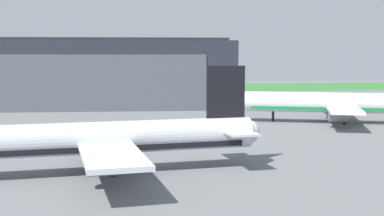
{
  "coord_description": "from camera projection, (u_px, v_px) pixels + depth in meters",
  "views": [
    {
      "loc": [
        2.14,
        -71.66,
        15.0
      ],
      "look_at": [
        9.7,
        17.49,
        5.78
      ],
      "focal_mm": 48.8,
      "sensor_mm": 36.0,
      "label": 1
    }
  ],
  "objects": [
    {
      "name": "ground_plane",
      "position": [
        133.0,
        163.0,
        72.39
      ],
      "size": [
        440.0,
        440.0,
        0.0
      ],
      "primitive_type": "plane",
      "color": "slate"
    },
    {
      "name": "grass_field_strip",
      "position": [
        143.0,
        87.0,
        239.12
      ],
      "size": [
        440.0,
        56.0,
        0.08
      ],
      "primitive_type": "cube",
      "color": "#347335",
      "rests_on": "ground_plane"
    },
    {
      "name": "maintenance_hangar",
      "position": [
        109.0,
        73.0,
        156.61
      ],
      "size": [
        71.55,
        41.71,
        19.93
      ],
      "color": "#232833",
      "rests_on": "ground_plane"
    },
    {
      "name": "airliner_far_left",
      "position": [
        336.0,
        103.0,
        113.79
      ],
      "size": [
        42.36,
        34.16,
        14.18
      ],
      "color": "white",
      "rests_on": "ground_plane"
    },
    {
      "name": "airliner_near_right",
      "position": [
        97.0,
        139.0,
        65.49
      ],
      "size": [
        43.51,
        35.05,
        13.5
      ],
      "color": "silver",
      "rests_on": "ground_plane"
    }
  ]
}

